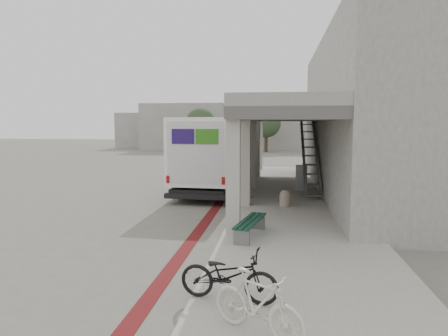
# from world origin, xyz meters

# --- Properties ---
(ground) EXTENTS (120.00, 120.00, 0.00)m
(ground) POSITION_xyz_m (0.00, 0.00, 0.00)
(ground) COLOR #676258
(ground) RESTS_ON ground
(bike_lane_stripe) EXTENTS (0.35, 40.00, 0.01)m
(bike_lane_stripe) POSITION_xyz_m (1.00, 2.00, 0.01)
(bike_lane_stripe) COLOR #5F1314
(bike_lane_stripe) RESTS_ON ground
(sidewalk) EXTENTS (4.40, 28.00, 0.12)m
(sidewalk) POSITION_xyz_m (4.00, 0.00, 0.06)
(sidewalk) COLOR #9C968C
(sidewalk) RESTS_ON ground
(transit_building) EXTENTS (7.60, 17.00, 7.00)m
(transit_building) POSITION_xyz_m (6.83, 4.50, 3.40)
(transit_building) COLOR gray
(transit_building) RESTS_ON ground
(distant_backdrop) EXTENTS (28.00, 10.00, 6.50)m
(distant_backdrop) POSITION_xyz_m (-2.84, 35.89, 2.70)
(distant_backdrop) COLOR gray
(distant_backdrop) RESTS_ON ground
(tree_left) EXTENTS (3.20, 3.20, 4.80)m
(tree_left) POSITION_xyz_m (-5.00, 28.00, 3.18)
(tree_left) COLOR #38281C
(tree_left) RESTS_ON ground
(tree_mid) EXTENTS (3.20, 3.20, 4.80)m
(tree_mid) POSITION_xyz_m (2.00, 30.00, 3.18)
(tree_mid) COLOR #38281C
(tree_mid) RESTS_ON ground
(tree_right) EXTENTS (3.20, 3.20, 4.80)m
(tree_right) POSITION_xyz_m (10.00, 29.00, 3.18)
(tree_right) COLOR #38281C
(tree_right) RESTS_ON ground
(fedex_truck) EXTENTS (2.88, 8.19, 3.45)m
(fedex_truck) POSITION_xyz_m (0.30, 4.46, 1.84)
(fedex_truck) COLOR black
(fedex_truck) RESTS_ON ground
(bench) EXTENTS (0.82, 2.03, 0.47)m
(bench) POSITION_xyz_m (2.60, -3.74, 0.45)
(bench) COLOR slate
(bench) RESTS_ON sidewalk
(bollard_near) EXTENTS (0.42, 0.42, 0.63)m
(bollard_near) POSITION_xyz_m (3.61, 0.41, 0.43)
(bollard_near) COLOR gray
(bollard_near) RESTS_ON sidewalk
(bollard_far) EXTENTS (0.38, 0.38, 0.56)m
(bollard_far) POSITION_xyz_m (2.10, 1.92, 0.40)
(bollard_far) COLOR gray
(bollard_far) RESTS_ON sidewalk
(utility_cabinet) EXTENTS (0.57, 0.73, 1.15)m
(utility_cabinet) POSITION_xyz_m (4.42, 4.23, 0.69)
(utility_cabinet) COLOR slate
(utility_cabinet) RESTS_ON sidewalk
(bicycle_black) EXTENTS (1.85, 0.90, 0.93)m
(bicycle_black) POSITION_xyz_m (2.50, -7.77, 0.59)
(bicycle_black) COLOR black
(bicycle_black) RESTS_ON sidewalk
(bicycle_cream) EXTENTS (1.60, 1.23, 0.96)m
(bicycle_cream) POSITION_xyz_m (3.06, -8.85, 0.60)
(bicycle_cream) COLOR beige
(bicycle_cream) RESTS_ON sidewalk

